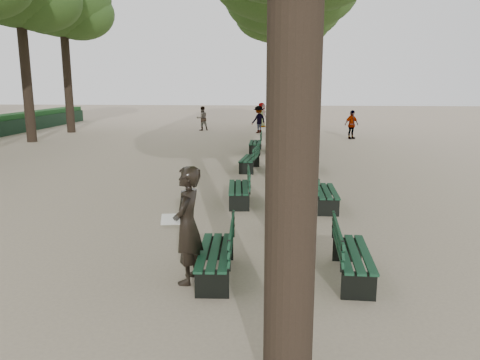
{
  "coord_description": "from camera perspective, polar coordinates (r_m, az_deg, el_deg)",
  "views": [
    {
      "loc": [
        1.34,
        -6.51,
        3.2
      ],
      "look_at": [
        0.6,
        3.0,
        1.2
      ],
      "focal_mm": 35.0,
      "sensor_mm": 36.0,
      "label": 1
    }
  ],
  "objects": [
    {
      "name": "ground",
      "position": [
        7.37,
        -6.68,
        -13.96
      ],
      "size": [
        120.0,
        120.0,
        0.0
      ],
      "primitive_type": "plane",
      "color": "tan",
      "rests_on": "ground"
    },
    {
      "name": "tree_central_5",
      "position": [
        29.84,
        5.04,
        20.38
      ],
      "size": [
        6.0,
        6.0,
        9.95
      ],
      "color": "#33261C",
      "rests_on": "ground"
    },
    {
      "name": "tree_far_5",
      "position": [
        32.76,
        -20.91,
        19.79
      ],
      "size": [
        6.0,
        6.0,
        10.45
      ],
      "color": "#33261C",
      "rests_on": "ground"
    },
    {
      "name": "bench_left_0",
      "position": [
        7.9,
        -3.0,
        -9.91
      ],
      "size": [
        0.66,
        1.83,
        0.92
      ],
      "color": "black",
      "rests_on": "ground"
    },
    {
      "name": "bench_left_1",
      "position": [
        12.53,
        -0.12,
        -1.67
      ],
      "size": [
        0.72,
        1.84,
        0.92
      ],
      "color": "black",
      "rests_on": "ground"
    },
    {
      "name": "bench_left_2",
      "position": [
        17.25,
        1.17,
        2.07
      ],
      "size": [
        0.74,
        1.85,
        0.92
      ],
      "color": "black",
      "rests_on": "ground"
    },
    {
      "name": "bench_left_3",
      "position": [
        21.83,
        1.88,
        4.13
      ],
      "size": [
        0.59,
        1.81,
        0.92
      ],
      "color": "black",
      "rests_on": "ground"
    },
    {
      "name": "bench_right_0",
      "position": [
        8.04,
        13.58,
        -9.85
      ],
      "size": [
        0.63,
        1.82,
        0.92
      ],
      "color": "black",
      "rests_on": "ground"
    },
    {
      "name": "bench_right_1",
      "position": [
        12.29,
        10.37,
        -2.13
      ],
      "size": [
        0.58,
        1.8,
        0.92
      ],
      "color": "black",
      "rests_on": "ground"
    },
    {
      "name": "bench_right_2",
      "position": [
        17.47,
        8.65,
        2.06
      ],
      "size": [
        0.66,
        1.83,
        0.92
      ],
      "color": "black",
      "rests_on": "ground"
    },
    {
      "name": "bench_right_3",
      "position": [
        22.41,
        7.76,
        4.23
      ],
      "size": [
        0.63,
        1.82,
        0.92
      ],
      "color": "black",
      "rests_on": "ground"
    },
    {
      "name": "man_with_map",
      "position": [
        7.56,
        -6.43,
        -5.49
      ],
      "size": [
        0.66,
        0.8,
        1.91
      ],
      "color": "black",
      "rests_on": "ground"
    },
    {
      "name": "pedestrian_a",
      "position": [
        31.85,
        -4.63,
        7.49
      ],
      "size": [
        0.84,
        0.66,
        1.61
      ],
      "primitive_type": "imported",
      "rotation": [
        0.0,
        0.0,
        3.65
      ],
      "color": "#262628",
      "rests_on": "ground"
    },
    {
      "name": "pedestrian_c",
      "position": [
        27.68,
        13.44,
        6.59
      ],
      "size": [
        0.99,
        0.8,
        1.64
      ],
      "primitive_type": "imported",
      "rotation": [
        0.0,
        0.0,
        0.58
      ],
      "color": "#262628",
      "rests_on": "ground"
    },
    {
      "name": "pedestrian_b",
      "position": [
        30.26,
        2.28,
        7.39
      ],
      "size": [
        1.01,
        1.04,
        1.71
      ],
      "primitive_type": "imported",
      "rotation": [
        0.0,
        0.0,
        3.95
      ],
      "color": "#262628",
      "rests_on": "ground"
    },
    {
      "name": "pedestrian_d",
      "position": [
        34.33,
        2.64,
        7.95
      ],
      "size": [
        0.8,
        0.89,
        1.75
      ],
      "primitive_type": "imported",
      "rotation": [
        0.0,
        0.0,
        0.92
      ],
      "color": "#262628",
      "rests_on": "ground"
    }
  ]
}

